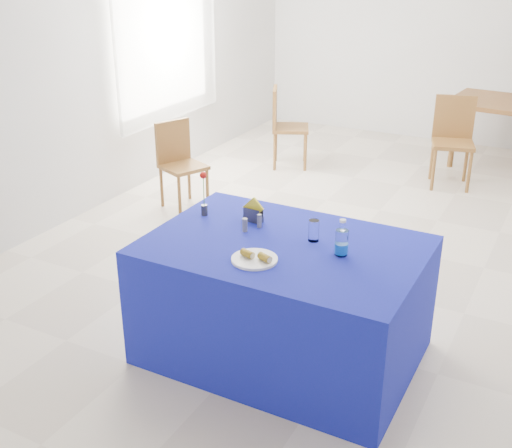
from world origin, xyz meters
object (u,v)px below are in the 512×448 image
at_px(plate, 254,259).
at_px(chair_win_a, 179,158).
at_px(blue_table, 283,300).
at_px(chair_bg_left, 453,135).
at_px(water_bottle, 342,243).
at_px(chair_win_b, 283,122).

xyz_separation_m(plate, chair_win_a, (-1.92, 2.06, -0.29)).
distance_m(plate, blue_table, 0.47).
height_order(plate, chair_win_a, chair_win_a).
bearing_deg(chair_win_a, blue_table, -109.09).
bearing_deg(chair_bg_left, blue_table, -109.75).
xyz_separation_m(chair_bg_left, chair_win_a, (-2.18, -1.87, -0.06)).
bearing_deg(water_bottle, chair_bg_left, 92.10).
xyz_separation_m(blue_table, water_bottle, (0.34, 0.03, 0.45)).
height_order(plate, water_bottle, water_bottle).
bearing_deg(chair_win_a, plate, -113.88).
relative_size(blue_table, water_bottle, 7.44).
distance_m(water_bottle, chair_bg_left, 3.65).
xyz_separation_m(plate, chair_bg_left, (0.26, 3.93, -0.23)).
distance_m(plate, water_bottle, 0.50).
xyz_separation_m(plate, water_bottle, (0.40, 0.29, 0.06)).
distance_m(blue_table, chair_bg_left, 3.67).
bearing_deg(water_bottle, chair_win_b, 120.41).
bearing_deg(chair_bg_left, plate, -110.30).
bearing_deg(blue_table, water_bottle, 4.17).
bearing_deg(water_bottle, blue_table, -175.83).
distance_m(chair_bg_left, chair_win_a, 2.88).
xyz_separation_m(plate, chair_win_b, (-1.57, 3.64, -0.25)).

